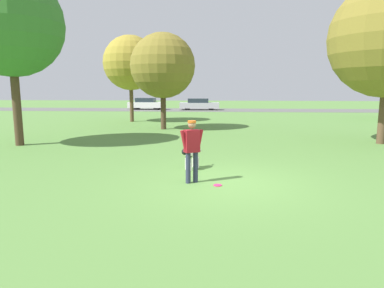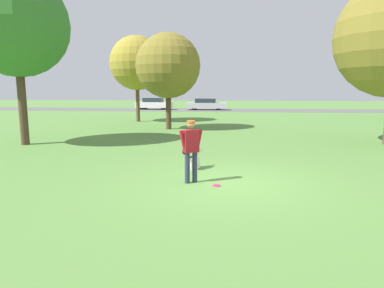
% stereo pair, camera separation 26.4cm
% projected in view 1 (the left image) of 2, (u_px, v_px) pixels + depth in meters
% --- Properties ---
extents(ground_plane, '(120.00, 120.00, 0.00)m').
position_uv_depth(ground_plane, '(226.00, 183.00, 8.94)').
color(ground_plane, '#56843D').
extents(far_road_strip, '(120.00, 6.00, 0.01)m').
position_uv_depth(far_road_strip, '(220.00, 110.00, 38.75)').
color(far_road_strip, '#5B5B59').
rests_on(far_road_strip, ground_plane).
extents(person, '(0.61, 0.38, 1.64)m').
position_uv_depth(person, '(192.00, 147.00, 8.84)').
color(person, '#2D334C').
rests_on(person, ground_plane).
extents(dog, '(0.62, 0.93, 0.69)m').
position_uv_depth(dog, '(191.00, 154.00, 10.43)').
color(dog, silver).
rests_on(dog, ground_plane).
extents(frisbee, '(0.22, 0.22, 0.02)m').
position_uv_depth(frisbee, '(218.00, 185.00, 8.71)').
color(frisbee, '#E52366').
rests_on(frisbee, ground_plane).
extents(tree_far_left, '(3.93, 3.93, 6.23)m').
position_uv_depth(tree_far_left, '(130.00, 63.00, 24.73)').
color(tree_far_left, brown).
rests_on(tree_far_left, ground_plane).
extents(tree_mid_center, '(3.82, 3.82, 5.67)m').
position_uv_depth(tree_mid_center, '(163.00, 66.00, 20.11)').
color(tree_mid_center, '#4C3826').
rests_on(tree_mid_center, ground_plane).
extents(tree_near_left, '(4.34, 4.34, 7.25)m').
position_uv_depth(tree_near_left, '(10.00, 24.00, 14.06)').
color(tree_near_left, '#4C3826').
rests_on(tree_near_left, ground_plane).
extents(parked_car_white, '(4.21, 1.82, 1.34)m').
position_uv_depth(parked_car_white, '(147.00, 104.00, 39.57)').
color(parked_car_white, white).
rests_on(parked_car_white, ground_plane).
extents(parked_car_silver, '(4.49, 1.90, 1.30)m').
position_uv_depth(parked_car_silver, '(199.00, 104.00, 38.88)').
color(parked_car_silver, '#B7B7BC').
rests_on(parked_car_silver, ground_plane).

